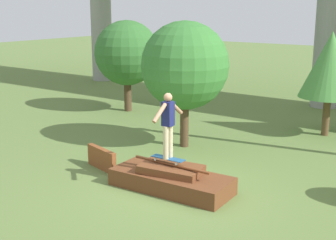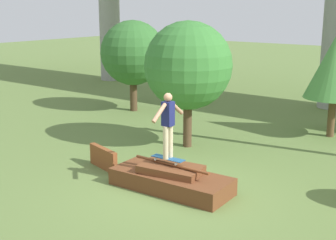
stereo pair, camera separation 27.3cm
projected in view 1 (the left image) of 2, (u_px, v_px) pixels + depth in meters
ground_plane at (171, 189)px, 10.37m from camera, size 80.00×80.00×0.00m
scrap_pile at (171, 179)px, 10.32m from camera, size 2.75×1.20×0.61m
scrap_plank_loose at (102, 159)px, 11.61m from camera, size 1.12×0.44×0.53m
skateboard at (168, 158)px, 10.30m from camera, size 0.80×0.24×0.09m
skater at (168, 121)px, 10.10m from camera, size 0.22×1.10×1.45m
tree_behind_left at (330, 65)px, 14.20m from camera, size 1.82×1.82×3.23m
tree_behind_right at (127, 53)px, 17.60m from camera, size 2.45×2.45×3.46m
tree_mid_back at (185, 66)px, 13.01m from camera, size 2.47×2.47×3.59m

